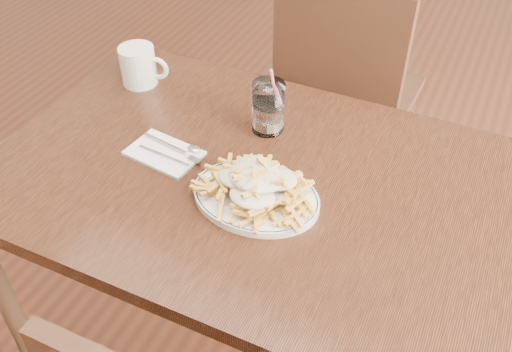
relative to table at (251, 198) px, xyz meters
The scene contains 9 objects.
floor 0.67m from the table, ahead, with size 7.00×7.00×0.00m, color black.
table is the anchor object (origin of this frame).
chair_far 0.79m from the table, 90.66° to the left, with size 0.45×0.45×0.94m.
fries_plate 0.13m from the table, 56.33° to the right, with size 0.34×0.31×0.02m.
loaded_fries 0.16m from the table, 56.33° to the right, with size 0.27×0.24×0.07m.
napkin 0.23m from the table, behind, with size 0.17×0.11×0.01m, color white.
cutlery 0.24m from the table, behind, with size 0.18×0.07×0.01m.
water_glass 0.22m from the table, 100.91° to the left, with size 0.08×0.08×0.18m.
coffee_mug 0.51m from the table, 153.80° to the left, with size 0.14×0.10×0.11m.
Camera 1 is at (0.43, -0.89, 1.62)m, focal length 40.00 mm.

